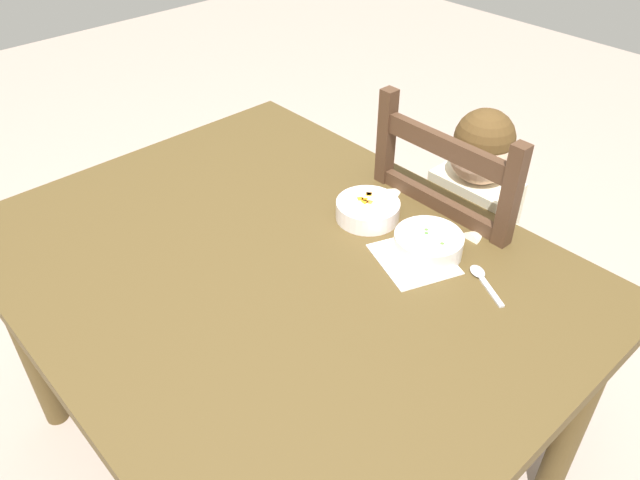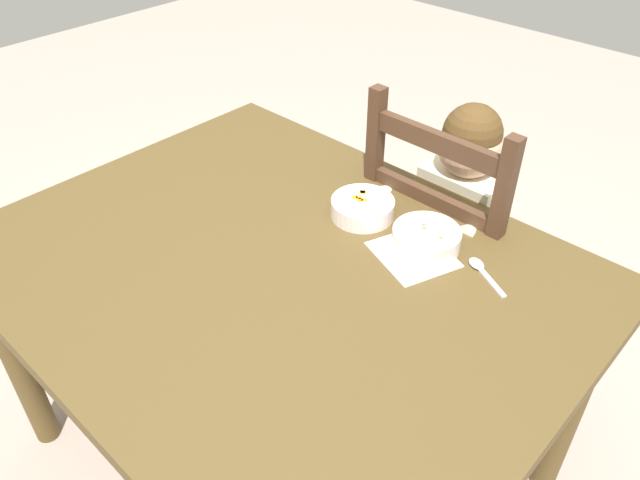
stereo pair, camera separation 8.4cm
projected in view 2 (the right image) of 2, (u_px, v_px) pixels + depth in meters
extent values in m
plane|color=#AA9789|center=(287.00, 456.00, 1.86)|extent=(8.00, 8.00, 0.00)
cube|color=brown|center=(276.00, 269.00, 1.41)|extent=(1.35, 1.05, 0.04)
cylinder|color=brown|center=(15.00, 355.00, 1.70)|extent=(0.07, 0.07, 0.72)
cylinder|color=brown|center=(257.00, 218.00, 2.22)|extent=(0.07, 0.07, 0.72)
cylinder|color=brown|center=(572.00, 402.00, 1.58)|extent=(0.07, 0.07, 0.72)
cube|color=#4A3020|center=(456.00, 261.00, 1.88)|extent=(0.42, 0.42, 0.02)
cube|color=#4A3020|center=(528.00, 314.00, 2.03)|extent=(0.04, 0.04, 0.44)
cube|color=#4A3020|center=(433.00, 263.00, 2.23)|extent=(0.04, 0.04, 0.44)
cube|color=#4A3020|center=(463.00, 380.00, 1.81)|extent=(0.04, 0.04, 0.44)
cube|color=#4A3020|center=(365.00, 317.00, 2.01)|extent=(0.04, 0.04, 0.44)
cube|color=#4A3020|center=(494.00, 240.00, 1.49)|extent=(0.04, 0.04, 0.55)
cube|color=#4A3020|center=(373.00, 182.00, 1.70)|extent=(0.04, 0.04, 0.55)
cube|color=#4A3020|center=(438.00, 142.00, 1.48)|extent=(0.36, 0.03, 0.05)
cube|color=#4A3020|center=(431.00, 200.00, 1.58)|extent=(0.36, 0.03, 0.05)
cube|color=beige|center=(458.00, 220.00, 1.76)|extent=(0.22, 0.14, 0.32)
sphere|color=#DCAE90|center=(470.00, 146.00, 1.61)|extent=(0.17, 0.17, 0.17)
sphere|color=#51391B|center=(472.00, 133.00, 1.59)|extent=(0.16, 0.16, 0.16)
cylinder|color=#3F4C72|center=(406.00, 329.00, 1.96)|extent=(0.07, 0.07, 0.46)
cylinder|color=#3F4C72|center=(434.00, 347.00, 1.90)|extent=(0.07, 0.07, 0.46)
cylinder|color=beige|center=(403.00, 193.00, 1.72)|extent=(0.06, 0.24, 0.13)
cylinder|color=beige|center=(484.00, 231.00, 1.58)|extent=(0.06, 0.24, 0.13)
cylinder|color=white|center=(426.00, 239.00, 1.42)|extent=(0.16, 0.16, 0.05)
cylinder|color=white|center=(425.00, 247.00, 1.44)|extent=(0.07, 0.07, 0.01)
cylinder|color=green|center=(426.00, 237.00, 1.42)|extent=(0.13, 0.13, 0.03)
sphere|color=#54AB3A|center=(423.00, 226.00, 1.43)|extent=(0.01, 0.01, 0.01)
sphere|color=green|center=(424.00, 230.00, 1.42)|extent=(0.01, 0.01, 0.01)
sphere|color=#569B33|center=(441.00, 239.00, 1.39)|extent=(0.01, 0.01, 0.01)
cylinder|color=white|center=(363.00, 208.00, 1.53)|extent=(0.16, 0.16, 0.05)
cylinder|color=white|center=(362.00, 215.00, 1.54)|extent=(0.07, 0.07, 0.01)
cylinder|color=orange|center=(363.00, 206.00, 1.53)|extent=(0.13, 0.13, 0.03)
cube|color=orange|center=(355.00, 199.00, 1.53)|extent=(0.02, 0.02, 0.01)
cube|color=orange|center=(359.00, 199.00, 1.53)|extent=(0.02, 0.02, 0.01)
cube|color=orange|center=(364.00, 201.00, 1.52)|extent=(0.02, 0.02, 0.01)
cube|color=orange|center=(360.00, 201.00, 1.52)|extent=(0.02, 0.02, 0.01)
cube|color=orange|center=(364.00, 194.00, 1.55)|extent=(0.02, 0.02, 0.01)
cube|color=orange|center=(361.00, 193.00, 1.55)|extent=(0.02, 0.02, 0.01)
cube|color=silver|center=(492.00, 283.00, 1.34)|extent=(0.09, 0.06, 0.00)
ellipsoid|color=silver|center=(476.00, 264.00, 1.39)|extent=(0.05, 0.05, 0.01)
cube|color=white|center=(413.00, 255.00, 1.42)|extent=(0.22, 0.21, 0.00)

